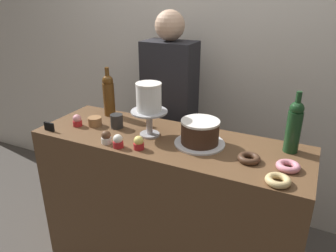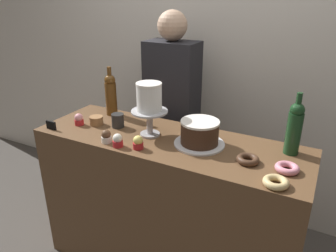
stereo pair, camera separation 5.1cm
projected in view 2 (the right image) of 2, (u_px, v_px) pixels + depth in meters
back_wall at (221, 51)px, 2.36m from camera, size 6.00×0.05×2.60m
display_counter at (168, 207)px, 2.00m from camera, size 1.57×0.53×0.93m
cake_stand_pedestal at (149, 119)px, 1.83m from camera, size 0.21×0.21×0.15m
white_layer_cake at (149, 97)px, 1.78m from camera, size 0.14×0.14×0.16m
silver_serving_platter at (199, 144)px, 1.75m from camera, size 0.28×0.28×0.01m
chocolate_round_cake at (200, 132)px, 1.73m from camera, size 0.21×0.21×0.13m
wine_bottle_amber at (111, 94)px, 2.13m from camera, size 0.08×0.08×0.33m
wine_bottle_green at (294, 127)px, 1.61m from camera, size 0.08×0.08×0.33m
cupcake_lemon at (138, 143)px, 1.70m from camera, size 0.06×0.06×0.07m
cupcake_strawberry at (79, 120)px, 2.00m from camera, size 0.06×0.06×0.07m
cupcake_chocolate at (106, 137)px, 1.77m from camera, size 0.06×0.06×0.07m
cupcake_vanilla at (118, 141)px, 1.72m from camera, size 0.06×0.06×0.07m
donut_pink at (287, 168)px, 1.49m from camera, size 0.11×0.11×0.03m
donut_chocolate at (248, 159)px, 1.57m from camera, size 0.11×0.11×0.03m
donut_glazed at (276, 182)px, 1.38m from camera, size 0.11×0.11×0.03m
cookie_stack at (96, 121)px, 2.01m from camera, size 0.08×0.08×0.05m
price_sign_chalkboard at (51, 125)px, 1.94m from camera, size 0.07×0.01×0.05m
coffee_cup_ceramic at (118, 120)px, 1.97m from camera, size 0.08×0.08×0.08m
barista_figure at (172, 119)px, 2.36m from camera, size 0.36×0.22×1.60m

